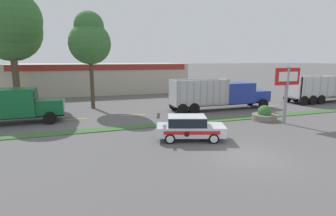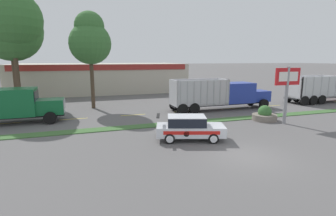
{
  "view_description": "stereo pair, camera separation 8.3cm",
  "coord_description": "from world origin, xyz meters",
  "px_view_note": "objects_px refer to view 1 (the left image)",
  "views": [
    {
      "loc": [
        -8.57,
        -11.6,
        5.28
      ],
      "look_at": [
        -1.85,
        8.37,
        1.36
      ],
      "focal_mm": 28.0,
      "sensor_mm": 36.0,
      "label": 1
    },
    {
      "loc": [
        -8.5,
        -11.62,
        5.28
      ],
      "look_at": [
        -1.85,
        8.37,
        1.36
      ],
      "focal_mm": 28.0,
      "sensor_mm": 36.0,
      "label": 2
    }
  ],
  "objects_px": {
    "dump_truck_lead": "(228,95)",
    "rally_car": "(189,127)",
    "stone_planter": "(264,115)",
    "dump_truck_mid": "(332,89)",
    "store_sign_post": "(287,84)"
  },
  "relations": [
    {
      "from": "dump_truck_lead",
      "to": "rally_car",
      "type": "height_order",
      "value": "dump_truck_lead"
    },
    {
      "from": "store_sign_post",
      "to": "stone_planter",
      "type": "distance_m",
      "value": 3.31
    },
    {
      "from": "dump_truck_lead",
      "to": "store_sign_post",
      "type": "xyz_separation_m",
      "value": [
        0.99,
        -7.2,
        1.75
      ]
    },
    {
      "from": "dump_truck_lead",
      "to": "dump_truck_mid",
      "type": "relative_size",
      "value": 0.99
    },
    {
      "from": "dump_truck_lead",
      "to": "store_sign_post",
      "type": "relative_size",
      "value": 2.37
    },
    {
      "from": "rally_car",
      "to": "store_sign_post",
      "type": "relative_size",
      "value": 1.02
    },
    {
      "from": "dump_truck_mid",
      "to": "stone_planter",
      "type": "distance_m",
      "value": 16.3
    },
    {
      "from": "dump_truck_lead",
      "to": "rally_car",
      "type": "bearing_deg",
      "value": -133.22
    },
    {
      "from": "store_sign_post",
      "to": "dump_truck_mid",
      "type": "bearing_deg",
      "value": 27.86
    },
    {
      "from": "rally_car",
      "to": "dump_truck_lead",
      "type": "bearing_deg",
      "value": 46.78
    },
    {
      "from": "dump_truck_lead",
      "to": "store_sign_post",
      "type": "distance_m",
      "value": 7.48
    },
    {
      "from": "dump_truck_lead",
      "to": "rally_car",
      "type": "xyz_separation_m",
      "value": [
        -8.27,
        -8.8,
        -0.7
      ]
    },
    {
      "from": "rally_car",
      "to": "stone_planter",
      "type": "xyz_separation_m",
      "value": [
        8.51,
        3.14,
        -0.38
      ]
    },
    {
      "from": "dump_truck_lead",
      "to": "stone_planter",
      "type": "height_order",
      "value": "dump_truck_lead"
    },
    {
      "from": "dump_truck_mid",
      "to": "stone_planter",
      "type": "bearing_deg",
      "value": -158.2
    }
  ]
}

